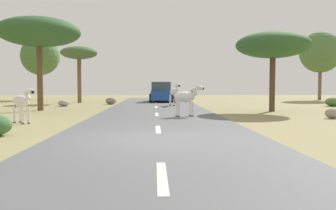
% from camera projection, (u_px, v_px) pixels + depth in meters
% --- Properties ---
extents(ground_plane, '(90.00, 90.00, 0.00)m').
position_uv_depth(ground_plane, '(148.00, 140.00, 9.52)').
color(ground_plane, '#8E8456').
extents(road, '(6.00, 64.00, 0.05)m').
position_uv_depth(road, '(159.00, 139.00, 9.53)').
color(road, '#56595B').
rests_on(road, ground_plane).
extents(lane_markings, '(0.16, 56.00, 0.01)m').
position_uv_depth(lane_markings, '(159.00, 145.00, 8.53)').
color(lane_markings, silver).
rests_on(lane_markings, road).
extents(zebra_0, '(0.81, 1.68, 1.63)m').
position_uv_depth(zebra_0, '(174.00, 92.00, 25.09)').
color(zebra_0, silver).
rests_on(zebra_0, road).
extents(zebra_1, '(1.24, 1.14, 1.42)m').
position_uv_depth(zebra_1, '(22.00, 102.00, 13.74)').
color(zebra_1, silver).
rests_on(zebra_1, ground_plane).
extents(zebra_2, '(1.53, 0.74, 1.49)m').
position_uv_depth(zebra_2, '(186.00, 97.00, 16.25)').
color(zebra_2, silver).
rests_on(zebra_2, road).
extents(car_0, '(2.05, 4.36, 1.74)m').
position_uv_depth(car_0, '(161.00, 93.00, 31.21)').
color(car_0, '#1E479E').
rests_on(car_0, road).
extents(tree_0, '(4.19, 4.19, 6.97)m').
position_uv_depth(tree_0, '(321.00, 52.00, 35.93)').
color(tree_0, brown).
rests_on(tree_0, ground_plane).
extents(tree_3, '(4.77, 4.77, 5.43)m').
position_uv_depth(tree_3, '(39.00, 33.00, 20.66)').
color(tree_3, brown).
rests_on(tree_3, ground_plane).
extents(tree_4, '(4.18, 4.18, 4.50)m').
position_uv_depth(tree_4, '(273.00, 46.00, 20.03)').
color(tree_4, '#4C3823').
rests_on(tree_4, ground_plane).
extents(tree_5, '(3.12, 3.12, 4.82)m').
position_uv_depth(tree_5, '(79.00, 54.00, 30.26)').
color(tree_5, brown).
rests_on(tree_5, ground_plane).
extents(tree_6, '(3.92, 3.92, 6.48)m').
position_uv_depth(tree_6, '(40.00, 56.00, 36.46)').
color(tree_6, brown).
rests_on(tree_6, ground_plane).
extents(bush_1, '(1.06, 0.95, 0.64)m').
position_uv_depth(bush_1, '(333.00, 102.00, 25.08)').
color(bush_1, '#4C7038').
rests_on(bush_1, ground_plane).
extents(rock_1, '(0.81, 0.77, 0.46)m').
position_uv_depth(rock_1, '(64.00, 103.00, 25.22)').
color(rock_1, '#A89E8C').
rests_on(rock_1, ground_plane).
extents(rock_2, '(0.83, 0.65, 0.54)m').
position_uv_depth(rock_2, '(111.00, 101.00, 27.68)').
color(rock_2, gray).
rests_on(rock_2, ground_plane).
extents(rock_3, '(0.66, 0.55, 0.46)m').
position_uv_depth(rock_3, '(332.00, 113.00, 15.90)').
color(rock_3, gray).
rests_on(rock_3, ground_plane).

